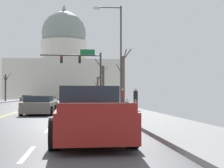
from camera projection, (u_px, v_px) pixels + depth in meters
ground at (18, 112)px, 26.10m from camera, size 20.00×180.00×0.20m
signal_gantry at (84, 65)px, 43.36m from camera, size 7.91×0.41×7.08m
street_lamp_right at (117, 48)px, 27.68m from camera, size 2.38×0.24×8.59m
capitol_building at (64, 66)px, 110.29m from camera, size 35.61×20.46×31.21m
sedan_near_00 at (84, 101)px, 39.82m from camera, size 2.11×4.41×1.21m
sedan_near_01 at (48, 102)px, 33.67m from camera, size 2.06×4.29×1.19m
sedan_near_02 at (44, 104)px, 28.11m from camera, size 2.13×4.66×1.18m
sedan_near_03 at (39, 106)px, 22.44m from camera, size 2.18×4.30×1.26m
sedan_near_04 at (86, 111)px, 16.29m from camera, size 2.07×4.46×1.18m
pickup_truck_near_05 at (89, 116)px, 10.07m from camera, size 2.35×5.50×1.62m
sedan_oncoming_00 at (37, 100)px, 52.14m from camera, size 2.07×4.47×1.14m
sedan_oncoming_01 at (27, 98)px, 65.39m from camera, size 2.08×4.55×1.19m
bare_tree_00 at (123, 80)px, 31.69m from camera, size 1.64×1.24×5.63m
bare_tree_02 at (103, 83)px, 46.98m from camera, size 2.03×2.11×6.23m
bare_tree_03 at (6, 87)px, 59.63m from camera, size 1.23×2.26×5.03m
bare_tree_04 at (98, 88)px, 69.59m from camera, size 1.89×1.19×5.32m
pedestrian_00 at (122, 97)px, 29.39m from camera, size 0.35×0.34×1.73m
pedestrian_01 at (136, 98)px, 25.69m from camera, size 0.35×0.34×1.71m
bicycle_parked at (127, 106)px, 25.98m from camera, size 0.12×1.77×0.85m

